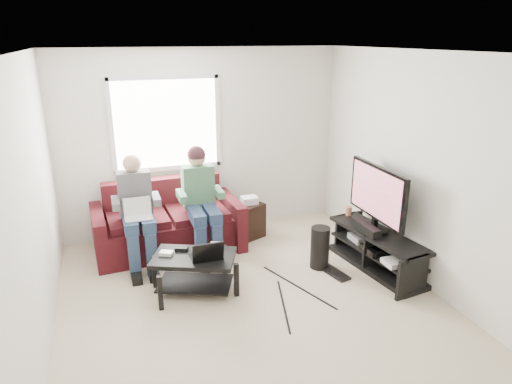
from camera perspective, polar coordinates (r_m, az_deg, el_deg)
floor at (r=5.03m, az=-0.25°, el=-14.03°), size 4.50×4.50×0.00m
ceiling at (r=4.22m, az=-0.30°, el=17.09°), size 4.50×4.50×0.00m
wall_back at (r=6.55m, az=-6.67°, el=6.15°), size 4.50×0.00×4.50m
wall_front at (r=2.64m, az=16.29°, el=-14.95°), size 4.50×0.00×4.50m
wall_left at (r=4.29m, az=-26.48°, el=-2.69°), size 0.00×4.50×4.50m
wall_right at (r=5.41m, az=20.23°, el=2.36°), size 0.00×4.50×4.50m
window at (r=6.39m, az=-11.16°, el=8.34°), size 1.48×0.04×1.28m
sofa at (r=6.26m, az=-10.99°, el=-4.04°), size 1.95×0.99×0.90m
person_left at (r=5.75m, az=-14.68°, el=-1.83°), size 0.40×0.71×1.37m
person_right at (r=5.84m, az=-6.94°, el=-0.35°), size 0.40×0.71×1.42m
laptop_silver at (r=5.58m, az=-14.50°, el=-2.62°), size 0.33×0.23×0.24m
coffee_table at (r=5.16m, az=-7.74°, el=-9.06°), size 1.03×0.86×0.44m
laptop_black at (r=5.01m, az=-6.32°, el=-6.89°), size 0.40×0.35×0.24m
controller_a at (r=5.17m, az=-11.14°, el=-7.52°), size 0.17×0.14×0.04m
controller_b at (r=5.24m, az=-9.28°, el=-6.99°), size 0.16×0.14×0.04m
controller_c at (r=5.29m, az=-4.93°, el=-6.57°), size 0.16×0.13×0.04m
tv_stand at (r=5.85m, az=14.85°, el=-7.32°), size 0.62×1.48×0.47m
tv at (r=5.65m, az=14.89°, el=-0.34°), size 0.12×1.10×0.81m
soundbar at (r=5.73m, az=13.56°, el=-4.33°), size 0.12×0.50×0.10m
drink_cup at (r=6.18m, az=11.53°, el=-2.35°), size 0.08×0.08×0.12m
console_white at (r=5.53m, az=17.20°, el=-8.34°), size 0.30×0.22×0.06m
console_grey at (r=6.04m, az=13.36°, el=-5.49°), size 0.34×0.26×0.08m
console_black at (r=5.78m, az=15.19°, el=-6.86°), size 0.38×0.30×0.07m
subwoofer at (r=5.71m, az=7.99°, el=-6.89°), size 0.23×0.23×0.53m
keyboard_floor at (r=5.71m, az=9.62°, el=-9.81°), size 0.26×0.51×0.03m
end_table at (r=6.50m, az=-0.82°, el=-3.34°), size 0.34×0.34×0.60m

